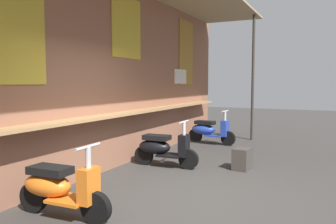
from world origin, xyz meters
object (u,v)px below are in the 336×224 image
(scooter_black, at_px, (162,148))
(scooter_blue, at_px, (209,130))
(scooter_orange, at_px, (58,187))
(merchandise_crate, at_px, (242,159))

(scooter_black, height_order, scooter_blue, same)
(scooter_orange, xyz_separation_m, scooter_blue, (5.91, -0.00, 0.00))
(scooter_black, distance_m, merchandise_crate, 1.63)
(scooter_orange, height_order, merchandise_crate, scooter_orange)
(scooter_black, bearing_deg, scooter_blue, 87.36)
(scooter_orange, bearing_deg, scooter_black, 87.68)
(scooter_orange, bearing_deg, scooter_blue, 87.68)
(scooter_blue, distance_m, merchandise_crate, 2.95)
(scooter_orange, relative_size, scooter_blue, 1.00)
(scooter_black, distance_m, scooter_blue, 2.95)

